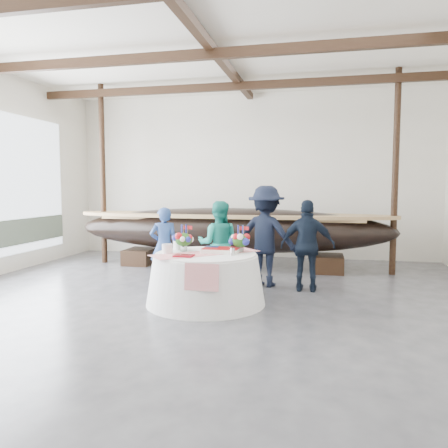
# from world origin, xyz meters

# --- Properties ---
(floor) EXTENTS (10.00, 12.00, 0.01)m
(floor) POSITION_xyz_m (0.00, 0.00, 0.00)
(floor) COLOR #3D3D42
(floor) RESTS_ON ground
(wall_back) EXTENTS (10.00, 0.02, 4.50)m
(wall_back) POSITION_xyz_m (0.00, 6.00, 2.25)
(wall_back) COLOR silver
(wall_back) RESTS_ON ground
(ceiling) EXTENTS (10.00, 12.00, 0.01)m
(ceiling) POSITION_xyz_m (0.00, 0.00, 4.50)
(ceiling) COLOR white
(ceiling) RESTS_ON wall_back
(pavilion_structure) EXTENTS (9.80, 11.76, 4.50)m
(pavilion_structure) POSITION_xyz_m (0.00, 0.73, 4.00)
(pavilion_structure) COLOR black
(pavilion_structure) RESTS_ON ground
(longboat_display) EXTENTS (7.71, 1.54, 1.45)m
(longboat_display) POSITION_xyz_m (-0.20, 4.13, 0.92)
(longboat_display) COLOR black
(longboat_display) RESTS_ON ground
(banquet_table) EXTENTS (1.99, 1.99, 0.85)m
(banquet_table) POSITION_xyz_m (0.07, 0.89, 0.42)
(banquet_table) COLOR white
(banquet_table) RESTS_ON ground
(tabletop_items) EXTENTS (1.72, 1.65, 0.40)m
(tabletop_items) POSITION_xyz_m (0.07, 1.04, 1.00)
(tabletop_items) COLOR red
(tabletop_items) RESTS_ON banquet_table
(guest_woman_blue) EXTENTS (0.67, 0.57, 1.55)m
(guest_woman_blue) POSITION_xyz_m (-1.13, 2.14, 0.77)
(guest_woman_blue) COLOR navy
(guest_woman_blue) RESTS_ON ground
(guest_woman_teal) EXTENTS (0.89, 0.74, 1.68)m
(guest_woman_teal) POSITION_xyz_m (-0.01, 2.16, 0.84)
(guest_woman_teal) COLOR #1A8978
(guest_woman_teal) RESTS_ON ground
(guest_man_left) EXTENTS (1.40, 0.98, 1.97)m
(guest_man_left) POSITION_xyz_m (0.88, 2.42, 0.99)
(guest_man_left) COLOR black
(guest_man_left) RESTS_ON ground
(guest_man_right) EXTENTS (1.01, 0.42, 1.71)m
(guest_man_right) POSITION_xyz_m (1.70, 2.15, 0.86)
(guest_man_right) COLOR black
(guest_man_right) RESTS_ON ground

